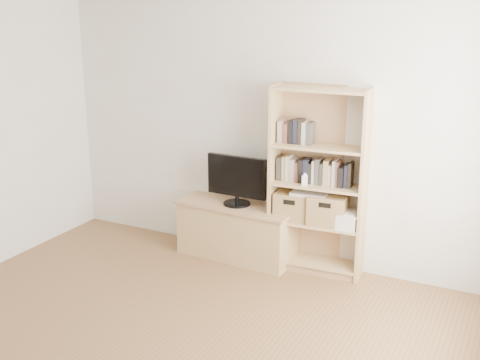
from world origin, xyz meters
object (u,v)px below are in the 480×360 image
Objects in this scene: television at (237,181)px; laptop at (310,193)px; bookshelf at (318,182)px; basket_left at (293,205)px; tv_stand at (237,232)px; basket_right at (328,209)px; baby_monitor at (305,180)px.

laptop is at bearing 4.64° from television.
bookshelf is 0.35m from basket_left.
tv_stand is 1.01m from bookshelf.
tv_stand is 0.89m from laptop.
tv_stand is 0.66× the size of bookshelf.
tv_stand is 0.67m from basket_left.
basket_right reaches higher than basket_left.
tv_stand is at bearing 178.55° from basket_right.
baby_monitor is at bearing -0.45° from tv_stand.
tv_stand is 0.53m from television.
tv_stand is 0.96m from baby_monitor.
tv_stand is 3.37× the size of basket_right.
basket_right is at bearing 4.67° from television.
baby_monitor is at bearing -108.43° from laptop.
laptop reaches higher than basket_right.
baby_monitor is 0.30× the size of basket_left.
laptop is at bearing 6.86° from tv_stand.
basket_left is (-0.14, 0.08, -0.29)m from baby_monitor.
television is 0.60m from basket_left.
bookshelf is 2.83× the size of television.
baby_monitor is 0.33m from basket_left.
bookshelf is at bearing 7.28° from tv_stand.
television is 0.72m from baby_monitor.
baby_monitor is at bearing -36.91° from basket_left.
basket_right is at bearing -2.75° from basket_left.
television is at bearing 177.87° from basket_left.
laptop is at bearing -174.78° from bookshelf.
television is (-0.81, -0.06, -0.08)m from bookshelf.
basket_left is 0.34m from basket_right.
tv_stand is at bearing 177.87° from basket_left.
bookshelf is 5.28× the size of laptop.
basket_right reaches higher than tv_stand.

